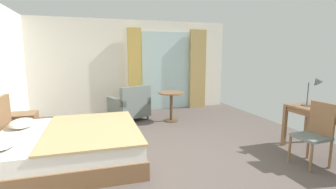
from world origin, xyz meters
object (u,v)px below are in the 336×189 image
object	(u,v)px
armchair_by_window	(130,106)
nightstand	(23,126)
desk_chair	(316,131)
desk_lamp	(315,85)
bed	(65,145)
round_cafe_table	(171,100)
writing_desk	(334,118)

from	to	relation	value
armchair_by_window	nightstand	bearing A→B (deg)	-160.72
desk_chair	desk_lamp	bearing A→B (deg)	46.43
bed	desk_lamp	distance (m)	4.09
nightstand	desk_lamp	distance (m)	5.28
desk_chair	round_cafe_table	distance (m)	3.14
desk_lamp	round_cafe_table	bearing A→B (deg)	125.44
nightstand	armchair_by_window	xyz separation A→B (m)	(2.17, 0.76, 0.09)
desk_chair	armchair_by_window	size ratio (longest dim) A/B	0.89
bed	nightstand	bearing A→B (deg)	122.52
nightstand	round_cafe_table	bearing A→B (deg)	6.29
desk_chair	desk_lamp	size ratio (longest dim) A/B	1.76
nightstand	round_cafe_table	distance (m)	3.12
nightstand	round_cafe_table	size ratio (longest dim) A/B	0.71
nightstand	desk_lamp	xyz separation A→B (m)	(4.79, -2.05, 0.85)
armchair_by_window	bed	bearing A→B (deg)	-121.97
bed	desk_chair	size ratio (longest dim) A/B	2.31
nightstand	desk_chair	xyz separation A→B (m)	(4.32, -2.55, 0.26)
writing_desk	round_cafe_table	distance (m)	3.27
desk_lamp	armchair_by_window	world-z (taller)	desk_lamp
bed	desk_lamp	bearing A→B (deg)	-10.24
armchair_by_window	writing_desk	bearing A→B (deg)	-51.46
round_cafe_table	bed	bearing A→B (deg)	-143.01
desk_chair	round_cafe_table	size ratio (longest dim) A/B	1.31
desk_chair	desk_lamp	distance (m)	0.91
bed	writing_desk	size ratio (longest dim) A/B	1.47
desk_lamp	armchair_by_window	distance (m)	3.92
desk_lamp	bed	bearing A→B (deg)	169.76
writing_desk	desk_lamp	size ratio (longest dim) A/B	2.77
desk_lamp	armchair_by_window	size ratio (longest dim) A/B	0.51
nightstand	desk_lamp	world-z (taller)	desk_lamp
bed	nightstand	distance (m)	1.59
nightstand	round_cafe_table	xyz separation A→B (m)	(3.09, 0.34, 0.27)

